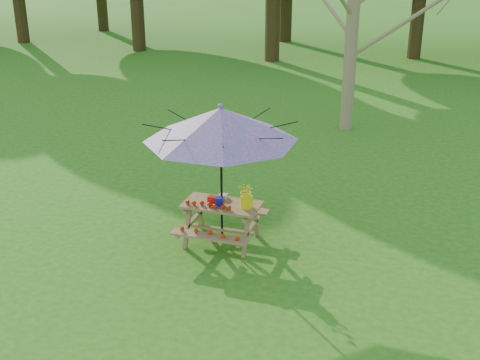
% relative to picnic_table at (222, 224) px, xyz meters
% --- Properties ---
extents(picnic_table, '(1.20, 1.32, 0.67)m').
position_rel_picnic_table_xyz_m(picnic_table, '(0.00, 0.00, 0.00)').
color(picnic_table, '#956843').
rests_on(picnic_table, ground).
extents(patio_umbrella, '(3.07, 3.07, 2.27)m').
position_rel_picnic_table_xyz_m(patio_umbrella, '(0.00, 0.00, 1.62)').
color(patio_umbrella, black).
rests_on(patio_umbrella, ground).
extents(produce_bins, '(0.28, 0.40, 0.13)m').
position_rel_picnic_table_xyz_m(produce_bins, '(-0.07, 0.02, 0.40)').
color(produce_bins, red).
rests_on(produce_bins, picnic_table).
extents(tomatoes_row, '(0.77, 0.13, 0.07)m').
position_rel_picnic_table_xyz_m(tomatoes_row, '(-0.15, -0.18, 0.38)').
color(tomatoes_row, red).
rests_on(tomatoes_row, picnic_table).
extents(flower_bucket, '(0.32, 0.30, 0.41)m').
position_rel_picnic_table_xyz_m(flower_bucket, '(0.41, -0.01, 0.56)').
color(flower_bucket, '#FFEB0D').
rests_on(flower_bucket, picnic_table).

